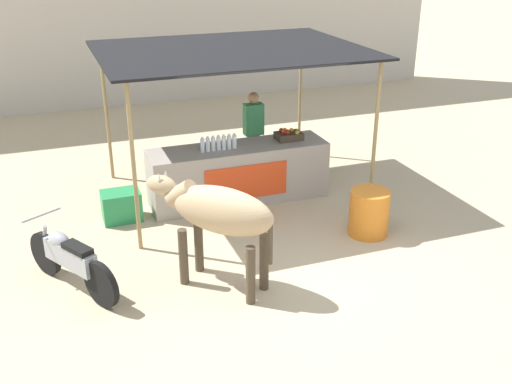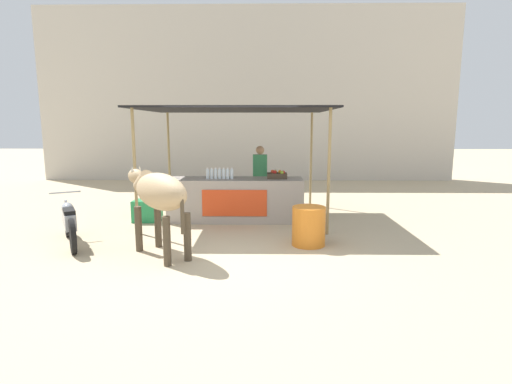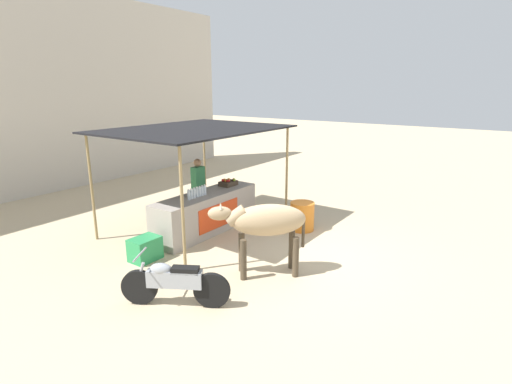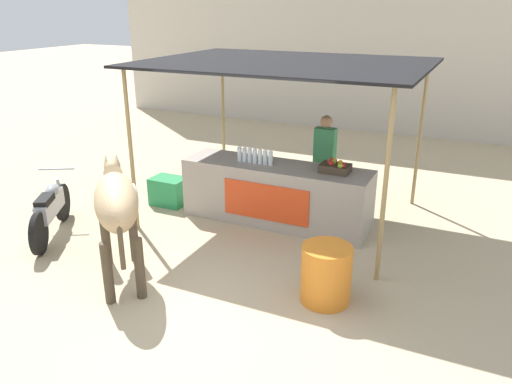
{
  "view_description": "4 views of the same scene",
  "coord_description": "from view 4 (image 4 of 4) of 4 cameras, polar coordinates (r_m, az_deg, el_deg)",
  "views": [
    {
      "loc": [
        -2.95,
        -6.69,
        4.24
      ],
      "look_at": [
        -0.25,
        0.67,
        0.81
      ],
      "focal_mm": 42.0,
      "sensor_mm": 36.0,
      "label": 1
    },
    {
      "loc": [
        0.6,
        -6.65,
        2.14
      ],
      "look_at": [
        0.48,
        0.98,
        0.86
      ],
      "focal_mm": 28.0,
      "sensor_mm": 36.0,
      "label": 2
    },
    {
      "loc": [
        -6.9,
        -4.13,
        3.49
      ],
      "look_at": [
        0.12,
        0.8,
        1.19
      ],
      "focal_mm": 28.0,
      "sensor_mm": 36.0,
      "label": 3
    },
    {
      "loc": [
        2.86,
        -4.66,
        3.32
      ],
      "look_at": [
        0.05,
        1.34,
        0.81
      ],
      "focal_mm": 35.0,
      "sensor_mm": 36.0,
      "label": 4
    }
  ],
  "objects": [
    {
      "name": "building_wall_far",
      "position": [
        14.11,
        14.27,
        19.95
      ],
      "size": [
        16.0,
        0.5,
        6.54
      ],
      "primitive_type": "cube",
      "color": "beige",
      "rests_on": "ground"
    },
    {
      "name": "stall_awning",
      "position": [
        7.77,
        3.39,
        13.97
      ],
      "size": [
        4.2,
        3.2,
        2.51
      ],
      "color": "black",
      "rests_on": "ground"
    },
    {
      "name": "cow",
      "position": [
        6.35,
        -15.63,
        -1.19
      ],
      "size": [
        1.49,
        1.59,
        1.44
      ],
      "color": "tan",
      "rests_on": "ground"
    },
    {
      "name": "vendor_behind_counter",
      "position": [
        8.33,
        7.8,
        3.29
      ],
      "size": [
        0.34,
        0.22,
        1.65
      ],
      "color": "#383842",
      "rests_on": "ground"
    },
    {
      "name": "water_bottle_row",
      "position": [
        7.86,
        -0.14,
        4.13
      ],
      "size": [
        0.61,
        0.07,
        0.25
      ],
      "color": "silver",
      "rests_on": "stall_counter"
    },
    {
      "name": "fruit_crate",
      "position": [
        7.53,
        9.03,
        2.82
      ],
      "size": [
        0.44,
        0.32,
        0.18
      ],
      "color": "#3F3326",
      "rests_on": "stall_counter"
    },
    {
      "name": "ground_plane",
      "position": [
        6.4,
        -5.6,
        -10.63
      ],
      "size": [
        60.0,
        60.0,
        0.0
      ],
      "primitive_type": "plane",
      "color": "tan"
    },
    {
      "name": "stall_counter",
      "position": [
        7.96,
        2.29,
        -0.2
      ],
      "size": [
        3.0,
        0.82,
        0.96
      ],
      "color": "#9E9389",
      "rests_on": "ground"
    },
    {
      "name": "water_barrel",
      "position": [
        5.98,
        8.02,
        -9.27
      ],
      "size": [
        0.6,
        0.6,
        0.71
      ],
      "primitive_type": "cylinder",
      "color": "orange",
      "rests_on": "ground"
    },
    {
      "name": "cooler_box",
      "position": [
        8.88,
        -9.91,
        0.11
      ],
      "size": [
        0.6,
        0.44,
        0.48
      ],
      "primitive_type": "cube",
      "color": "#268C4C",
      "rests_on": "ground"
    },
    {
      "name": "motorcycle_parked",
      "position": [
        8.13,
        -22.41,
        -1.74
      ],
      "size": [
        1.01,
        1.6,
        0.9
      ],
      "color": "black",
      "rests_on": "ground"
    }
  ]
}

